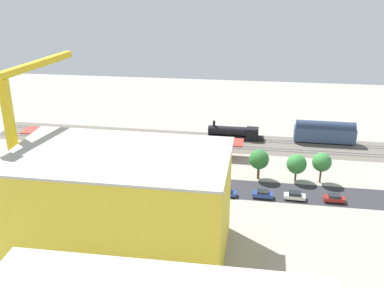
{
  "coord_description": "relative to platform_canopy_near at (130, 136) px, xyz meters",
  "views": [
    {
      "loc": [
        -14.79,
        94.89,
        47.38
      ],
      "look_at": [
        -2.97,
        2.69,
        9.11
      ],
      "focal_mm": 43.57,
      "sensor_mm": 36.0,
      "label": 1
    }
  ],
  "objects": [
    {
      "name": "ground_plane",
      "position": [
        -15.0,
        12.85,
        -3.93
      ],
      "size": [
        175.82,
        175.82,
        0.0
      ],
      "primitive_type": "plane",
      "color": "#9E998C",
      "rests_on": "ground"
    },
    {
      "name": "rail_bed",
      "position": [
        -15.0,
        -8.74,
        -3.93
      ],
      "size": [
        110.24,
        16.92,
        0.01
      ],
      "primitive_type": "cube",
      "rotation": [
        0.0,
        0.0,
        -0.03
      ],
      "color": "#665E54",
      "rests_on": "ground"
    },
    {
      "name": "street_asphalt",
      "position": [
        -15.0,
        17.48,
        -3.93
      ],
      "size": [
        110.1,
        12.2,
        0.01
      ],
      "primitive_type": "cube",
      "rotation": [
        0.0,
        0.0,
        -0.03
      ],
      "color": "#2D2D33",
      "rests_on": "ground"
    },
    {
      "name": "track_rails",
      "position": [
        -15.0,
        -8.74,
        -3.75
      ],
      "size": [
        109.84,
        10.48,
        0.12
      ],
      "color": "#9E9EA8",
      "rests_on": "ground"
    },
    {
      "name": "platform_canopy_near",
      "position": [
        0.0,
        0.0,
        0.0
      ],
      "size": [
        57.84,
        6.69,
        4.14
      ],
      "color": "#B73328",
      "rests_on": "ground"
    },
    {
      "name": "locomotive",
      "position": [
        -26.69,
        -11.59,
        -2.21
      ],
      "size": [
        15.29,
        3.02,
        4.92
      ],
      "color": "black",
      "rests_on": "ground"
    },
    {
      "name": "passenger_coach",
      "position": [
        -50.19,
        -11.6,
        -0.7
      ],
      "size": [
        16.1,
        3.66,
        6.19
      ],
      "color": "black",
      "rests_on": "ground"
    },
    {
      "name": "parked_car_0",
      "position": [
        -48.03,
        20.89,
        -3.19
      ],
      "size": [
        4.23,
        1.91,
        1.68
      ],
      "color": "black",
      "rests_on": "ground"
    },
    {
      "name": "parked_car_1",
      "position": [
        -40.07,
        20.8,
        -3.18
      ],
      "size": [
        4.47,
        2.15,
        1.71
      ],
      "color": "black",
      "rests_on": "ground"
    },
    {
      "name": "parked_car_2",
      "position": [
        -33.52,
        20.97,
        -3.18
      ],
      "size": [
        4.28,
        2.0,
        1.66
      ],
      "color": "black",
      "rests_on": "ground"
    },
    {
      "name": "parked_car_3",
      "position": [
        -25.77,
        21.13,
        -3.23
      ],
      "size": [
        4.7,
        1.9,
        1.59
      ],
      "color": "black",
      "rests_on": "ground"
    },
    {
      "name": "parked_car_4",
      "position": [
        -18.69,
        20.76,
        -3.15
      ],
      "size": [
        4.23,
        1.79,
        1.74
      ],
      "color": "black",
      "rests_on": "ground"
    },
    {
      "name": "parked_car_5",
      "position": [
        -11.03,
        20.58,
        -3.17
      ],
      "size": [
        4.52,
        1.98,
        1.72
      ],
      "color": "black",
      "rests_on": "ground"
    },
    {
      "name": "construction_building",
      "position": [
        -9.64,
        42.66,
        4.9
      ],
      "size": [
        35.19,
        20.54,
        17.67
      ],
      "primitive_type": "cube",
      "rotation": [
        0.0,
        0.0,
        -0.03
      ],
      "color": "yellow",
      "rests_on": "ground"
    },
    {
      "name": "construction_roof_slab",
      "position": [
        -9.64,
        42.66,
        13.94
      ],
      "size": [
        35.81,
        21.15,
        0.4
      ],
      "primitive_type": "cube",
      "rotation": [
        0.0,
        0.0,
        -0.03
      ],
      "color": "#B7B2A8",
      "rests_on": "construction_building"
    },
    {
      "name": "tower_crane",
      "position": [
        10.43,
        35.33,
        13.62
      ],
      "size": [
        7.26,
        24.42,
        29.64
      ],
      "color": "gray",
      "rests_on": "ground"
    },
    {
      "name": "box_truck_0",
      "position": [
        -8.85,
        27.76,
        -2.26
      ],
      "size": [
        8.78,
        3.23,
        3.39
      ],
      "color": "black",
      "rests_on": "ground"
    },
    {
      "name": "box_truck_1",
      "position": [
        -17.15,
        28.39,
        -2.18
      ],
      "size": [
        8.2,
        2.43,
        3.66
      ],
      "color": "black",
      "rests_on": "ground"
    },
    {
      "name": "box_truck_2",
      "position": [
        -13.92,
        27.56,
        -2.25
      ],
      "size": [
        8.8,
        2.95,
        3.41
      ],
      "color": "black",
      "rests_on": "ground"
    },
    {
      "name": "street_tree_0",
      "position": [
        -32.6,
        12.06,
        0.78
      ],
      "size": [
        4.41,
        4.41,
        6.96
      ],
      "color": "brown",
      "rests_on": "ground"
    },
    {
      "name": "street_tree_1",
      "position": [
        -40.86,
        12.03,
        0.15
      ],
      "size": [
        4.43,
        4.43,
        6.31
      ],
      "color": "brown",
      "rests_on": "ground"
    },
    {
      "name": "street_tree_2",
      "position": [
        -20.03,
        11.66,
        1.68
      ],
      "size": [
        4.95,
        4.95,
        8.12
      ],
      "color": "brown",
      "rests_on": "ground"
    },
    {
      "name": "street_tree_3",
      "position": [
        -46.23,
        12.2,
        0.98
      ],
      "size": [
        4.21,
        4.21,
        7.05
      ],
      "color": "brown",
      "rests_on": "ground"
    },
    {
      "name": "traffic_light",
      "position": [
        -17.14,
        21.8,
        0.5
      ],
      "size": [
        0.5,
        0.36,
        6.73
      ],
      "color": "#333333",
      "rests_on": "ground"
    }
  ]
}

